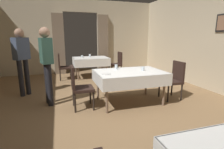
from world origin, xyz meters
name	(u,v)px	position (x,y,z in m)	size (l,w,h in m)	color
ground	(109,109)	(0.00, 0.00, 0.00)	(10.08, 10.08, 0.00)	olive
wall_back	(81,37)	(0.00, 4.18, 1.51)	(6.40, 0.27, 3.00)	beige
dining_table_mid	(130,75)	(0.57, 0.24, 0.67)	(1.55, 1.06, 0.75)	#7A604C
dining_table_far	(91,60)	(0.19, 3.09, 0.65)	(1.30, 0.95, 0.75)	#7A604C
chair_mid_left	(79,85)	(-0.59, 0.22, 0.52)	(0.45, 0.44, 0.93)	black
chair_mid_right	(174,78)	(1.73, 0.17, 0.52)	(0.44, 0.44, 0.93)	black
chair_far_right	(117,63)	(1.23, 3.06, 0.52)	(0.44, 0.44, 0.93)	black
chair_far_left	(63,65)	(-0.84, 2.99, 0.52)	(0.45, 0.44, 0.93)	black
glass_mid_a	(143,69)	(0.89, 0.22, 0.80)	(0.08, 0.08, 0.09)	silver
glass_mid_b	(116,67)	(0.35, 0.55, 0.81)	(0.07, 0.07, 0.12)	silver
plate_mid_c	(106,74)	(-0.03, 0.10, 0.76)	(0.19, 0.19, 0.01)	white
glass_far_a	(82,56)	(-0.12, 3.17, 0.79)	(0.08, 0.08, 0.09)	silver
glass_far_b	(90,56)	(0.19, 3.24, 0.81)	(0.08, 0.08, 0.11)	silver
person_waiter_by_doorway	(47,60)	(-1.21, 0.67, 1.02)	(0.31, 0.41, 1.72)	black
person_diner_standing_aside	(22,57)	(-1.86, 1.53, 1.02)	(0.41, 0.41, 1.72)	black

